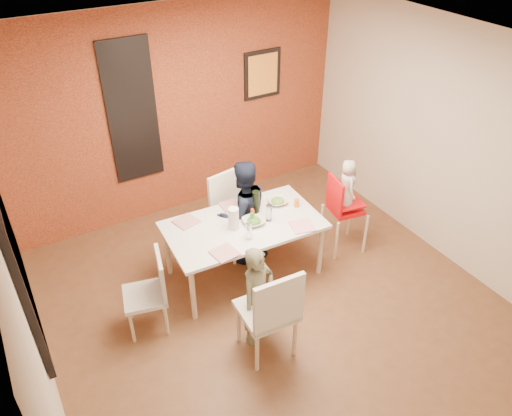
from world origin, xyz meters
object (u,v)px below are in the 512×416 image
high_chair (342,207)px  paper_towel_roll (234,219)px  wine_bottle (256,204)px  chair_left (152,289)px  dining_table (244,228)px  child_far (243,213)px  child_near (258,296)px  chair_far (232,209)px  chair_near (272,310)px  toddler (347,185)px

high_chair → paper_towel_roll: (-1.37, 0.15, 0.23)m
wine_bottle → chair_left: bearing=-167.0°
dining_table → child_far: size_ratio=1.34×
dining_table → child_near: (-0.34, -0.90, -0.09)m
chair_far → chair_left: bearing=-159.6°
dining_table → chair_near: 1.21m
toddler → paper_towel_roll: size_ratio=2.45×
child_far → toddler: 1.24m
child_near → dining_table: bearing=49.6°
chair_left → dining_table: bearing=115.2°
chair_left → wine_bottle: 1.44m
chair_far → paper_towel_roll: size_ratio=3.94×
dining_table → chair_near: size_ratio=1.64×
chair_near → high_chair: 1.87m
chair_left → toddler: size_ratio=1.42×
chair_left → paper_towel_roll: 1.11m
paper_towel_roll → high_chair: bearing=-6.1°
wine_bottle → toddler: bearing=-12.9°
chair_near → child_far: (0.48, 1.42, 0.06)m
dining_table → child_near: child_near is taller
dining_table → child_far: 0.29m
high_chair → child_near: (-1.58, -0.74, -0.06)m
child_near → toddler: toddler is taller
dining_table → paper_towel_roll: (-0.13, -0.02, 0.19)m
child_near → child_far: child_far is taller
dining_table → wine_bottle: bearing=20.3°
chair_near → toddler: 1.91m
dining_table → chair_far: (0.12, 0.51, -0.08)m
child_near → wine_bottle: (0.54, 0.97, 0.31)m
child_far → wine_bottle: 0.29m
child_near → chair_near: bearing=-110.7°
wine_bottle → paper_towel_roll: wine_bottle is taller
child_far → paper_towel_roll: 0.42m
child_near → toddler: size_ratio=1.76×
chair_far → chair_left: 1.49m
dining_table → child_near: 0.97m
child_near → paper_towel_roll: 0.95m
dining_table → toddler: bearing=-7.8°
chair_left → toddler: toddler is taller
wine_bottle → paper_towel_roll: 0.34m
chair_near → paper_towel_roll: size_ratio=4.15×
chair_far → dining_table: bearing=-112.9°
chair_far → chair_left: chair_far is taller
chair_left → paper_towel_roll: (1.04, 0.22, 0.34)m
dining_table → chair_left: (-1.16, -0.24, -0.15)m
chair_left → child_far: (1.30, 0.50, 0.15)m
chair_far → child_far: child_far is taller
child_far → chair_near: bearing=69.6°
dining_table → toddler: (1.26, -0.17, 0.26)m
chair_near → toddler: bearing=-145.4°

